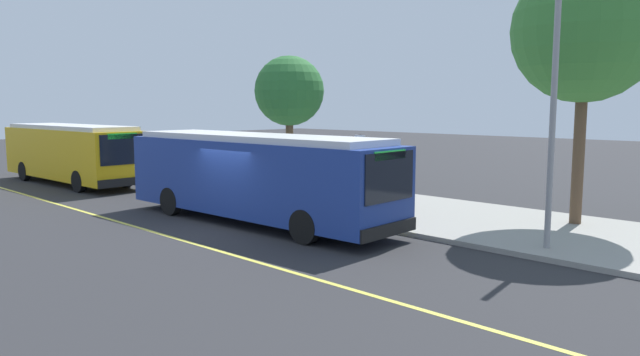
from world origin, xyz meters
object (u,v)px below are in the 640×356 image
waiting_bench (331,189)px  route_sign_post (360,164)px  transit_bus_second (72,152)px  transit_bus_main (256,175)px

waiting_bench → route_sign_post: 3.83m
transit_bus_second → waiting_bench: bearing=18.4°
transit_bus_second → transit_bus_main: bearing=0.6°
transit_bus_main → waiting_bench: size_ratio=6.89×
transit_bus_main → transit_bus_second: same height
waiting_bench → transit_bus_second: bearing=-161.6°
transit_bus_main → transit_bus_second: (-14.26, -0.16, -0.00)m
transit_bus_second → waiting_bench: transit_bus_second is taller
transit_bus_main → route_sign_post: bearing=46.2°
transit_bus_main → waiting_bench: (-0.67, 4.36, -0.98)m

